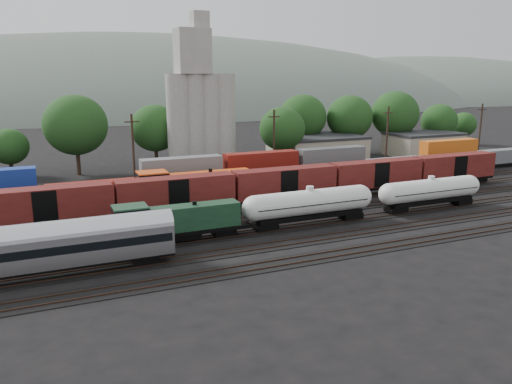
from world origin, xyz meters
name	(u,v)px	position (x,y,z in m)	size (l,w,h in m)	color
ground	(263,218)	(0.00, 0.00, 0.00)	(600.00, 600.00, 0.00)	black
tracks	(263,218)	(0.00, 0.00, 0.05)	(180.00, 33.20, 0.20)	black
green_locomotive	(169,222)	(-13.22, -5.00, 2.48)	(16.34, 2.88, 4.33)	black
tank_car_a	(310,204)	(3.88, -5.00, 2.69)	(17.28, 3.09, 4.53)	silver
tank_car_b	(430,191)	(22.44, -5.00, 2.57)	(16.43, 2.94, 4.30)	silver
passenger_coach	(49,246)	(-25.14, -10.00, 3.05)	(21.84, 2.69, 4.96)	silver
orange_locomotive	(188,186)	(-6.87, 10.00, 2.76)	(19.46, 3.24, 4.86)	black
boxcar_string	(114,199)	(-17.51, 5.00, 3.12)	(122.80, 2.90, 4.20)	black
container_wall	(181,180)	(-6.53, 15.00, 2.70)	(160.00, 2.60, 5.80)	black
grain_silo	(201,110)	(3.28, 36.00, 11.26)	(13.40, 5.00, 29.00)	#9C9A8F
industrial_sheds	(219,155)	(6.63, 35.25, 2.56)	(119.38, 17.26, 5.10)	#9E937F
tree_band	(155,128)	(-4.89, 38.42, 8.09)	(165.08, 24.06, 14.42)	black
utility_poles	(208,147)	(0.00, 22.00, 6.21)	(122.20, 0.36, 12.00)	black
distant_hills	(126,139)	(23.92, 260.00, -20.56)	(860.00, 286.00, 130.00)	#59665B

